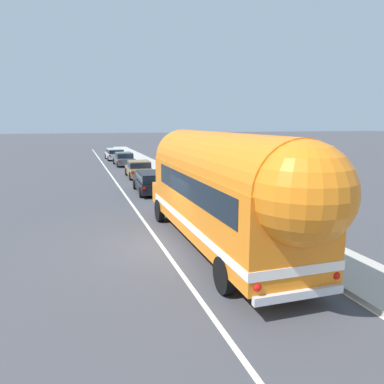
{
  "coord_description": "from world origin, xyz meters",
  "views": [
    {
      "loc": [
        -2.83,
        -12.49,
        4.44
      ],
      "look_at": [
        1.58,
        1.46,
        1.68
      ],
      "focal_mm": 34.64,
      "sensor_mm": 36.0,
      "label": 1
    }
  ],
  "objects_px": {
    "painted_bus": "(225,187)",
    "car_lead": "(152,181)",
    "car_second": "(139,169)",
    "car_fourth": "(115,153)",
    "car_third": "(124,158)"
  },
  "relations": [
    {
      "from": "painted_bus",
      "to": "car_lead",
      "type": "bearing_deg",
      "value": 90.6
    },
    {
      "from": "car_lead",
      "to": "car_third",
      "type": "distance_m",
      "value": 16.09
    },
    {
      "from": "painted_bus",
      "to": "car_second",
      "type": "bearing_deg",
      "value": 89.31
    },
    {
      "from": "car_second",
      "to": "car_third",
      "type": "bearing_deg",
      "value": 90.5
    },
    {
      "from": "painted_bus",
      "to": "car_lead",
      "type": "xyz_separation_m",
      "value": [
        -0.12,
        11.6,
        -1.52
      ]
    },
    {
      "from": "painted_bus",
      "to": "car_fourth",
      "type": "xyz_separation_m",
      "value": [
        -0.16,
        33.87,
        -1.51
      ]
    },
    {
      "from": "car_fourth",
      "to": "car_lead",
      "type": "bearing_deg",
      "value": -89.9
    },
    {
      "from": "painted_bus",
      "to": "car_second",
      "type": "relative_size",
      "value": 2.81
    },
    {
      "from": "car_third",
      "to": "car_fourth",
      "type": "bearing_deg",
      "value": 92.84
    },
    {
      "from": "car_lead",
      "to": "car_second",
      "type": "xyz_separation_m",
      "value": [
        0.35,
        7.11,
        -0.06
      ]
    },
    {
      "from": "car_lead",
      "to": "car_fourth",
      "type": "height_order",
      "value": "same"
    },
    {
      "from": "painted_bus",
      "to": "car_second",
      "type": "height_order",
      "value": "painted_bus"
    },
    {
      "from": "car_second",
      "to": "car_third",
      "type": "distance_m",
      "value": 8.97
    },
    {
      "from": "car_lead",
      "to": "car_second",
      "type": "relative_size",
      "value": 1.03
    },
    {
      "from": "painted_bus",
      "to": "car_lead",
      "type": "height_order",
      "value": "painted_bus"
    }
  ]
}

